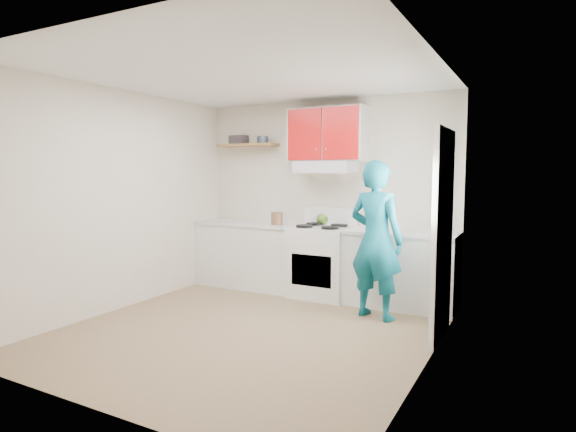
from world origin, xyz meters
The scene contains 21 objects.
floor centered at (0.00, 0.00, 0.00)m, with size 3.80×3.80×0.00m, color brown.
ceiling centered at (0.00, 0.00, 2.60)m, with size 3.60×3.80×0.04m, color white.
back_wall centered at (0.00, 1.90, 1.30)m, with size 3.60×0.04×2.60m, color beige.
front_wall centered at (0.00, -1.90, 1.30)m, with size 3.60×0.04×2.60m, color beige.
left_wall centered at (-1.80, 0.00, 1.30)m, with size 0.04×3.80×2.60m, color beige.
right_wall centered at (1.80, 0.00, 1.30)m, with size 0.04×3.80×2.60m, color beige.
door centered at (1.78, 0.70, 1.02)m, with size 0.05×0.85×2.05m, color white.
door_glass centered at (1.75, 0.70, 1.45)m, with size 0.01×0.55×0.95m, color white.
counter_left centered at (-1.04, 1.60, 0.45)m, with size 1.52×0.60×0.90m, color silver.
counter_right centered at (1.14, 1.60, 0.45)m, with size 1.32×0.60×0.90m, color silver.
stove centered at (0.10, 1.57, 0.46)m, with size 0.76×0.65×0.92m, color white.
range_hood centered at (0.10, 1.68, 1.70)m, with size 0.76×0.44×0.15m, color silver.
upper_cabinets centered at (0.10, 1.73, 2.12)m, with size 1.02×0.33×0.70m, color #B1100F.
shelf centered at (-1.15, 1.75, 2.02)m, with size 0.90×0.30×0.04m, color brown.
books centered at (-1.31, 1.75, 2.10)m, with size 0.24×0.17×0.13m, color #363035.
tin centered at (-0.90, 1.74, 2.09)m, with size 0.16×0.16×0.10m, color #333D4C.
kettle centered at (0.00, 1.83, 1.00)m, with size 0.18×0.18×0.15m, color #47701F.
crock centered at (-0.53, 1.51, 1.00)m, with size 0.16×0.16×0.19m, color brown.
cutting_board centered at (0.72, 1.61, 0.91)m, with size 0.33×0.24×0.02m, color olive.
silicone_mat centered at (1.49, 1.63, 0.90)m, with size 0.32×0.27×0.01m, color red.
person centered at (1.01, 1.02, 0.88)m, with size 0.64×0.42×1.77m, color #0C5C6E.
Camera 1 is at (2.61, -4.01, 1.63)m, focal length 29.44 mm.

